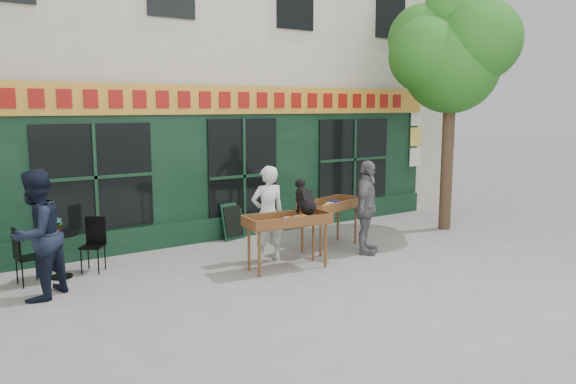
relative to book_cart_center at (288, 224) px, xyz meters
name	(u,v)px	position (x,y,z in m)	size (l,w,h in m)	color
ground	(306,259)	(0.65, 0.34, -0.82)	(80.00, 80.00, 0.00)	slate
building	(172,25)	(0.65, 6.31, 4.15)	(14.00, 7.26, 10.00)	beige
street_tree	(451,51)	(4.99, 0.70, 3.29)	(3.05, 2.90, 5.60)	#382619
book_cart_center	(288,224)	(0.00, 0.00, 0.00)	(1.57, 0.81, 0.99)	brown
dog	(305,196)	(0.35, -0.05, 0.47)	(0.34, 0.60, 0.60)	black
woman	(268,214)	(0.00, 0.65, 0.07)	(0.65, 0.43, 1.79)	silver
book_cart_right	(330,208)	(1.56, 0.75, 0.00)	(1.62, 1.05, 0.99)	brown
man_right	(366,208)	(1.86, 0.00, 0.09)	(1.07, 0.45, 1.83)	#5B5B60
bistro_table	(60,246)	(-3.44, 1.73, -0.28)	(0.60, 0.60, 0.76)	black
bistro_chair_left	(22,252)	(-4.04, 1.62, -0.26)	(0.41, 0.40, 0.95)	black
bistro_chair_right	(94,239)	(-2.84, 1.85, -0.26)	(0.51, 0.51, 0.95)	black
potted_plant	(58,225)	(-3.44, 1.73, 0.09)	(0.15, 0.10, 0.29)	gray
man_left	(36,235)	(-3.95, 0.83, 0.15)	(0.95, 0.74, 1.95)	black
chalkboard	(233,221)	(0.31, 2.53, -0.42)	(0.59, 0.29, 0.79)	black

